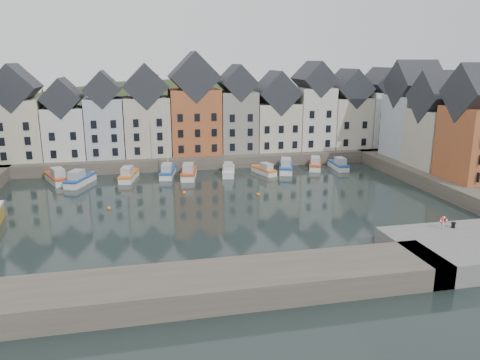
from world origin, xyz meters
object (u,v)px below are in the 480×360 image
object	(u,v)px
boat_d	(168,172)
life_ring_post	(443,221)
boat_a	(57,178)
mooring_bollard	(453,225)

from	to	relation	value
boat_d	life_ring_post	bearing A→B (deg)	-43.92
boat_d	life_ring_post	distance (m)	43.45
boat_a	life_ring_post	distance (m)	54.67
boat_a	life_ring_post	xyz separation A→B (m)	(41.75, -35.23, 2.07)
boat_d	mooring_bollard	xyz separation A→B (m)	(26.13, -35.50, 1.50)
boat_d	life_ring_post	size ratio (longest dim) A/B	9.61
mooring_bollard	boat_a	bearing A→B (deg)	140.70
boat_a	boat_d	size ratio (longest dim) A/B	0.58
mooring_bollard	life_ring_post	distance (m)	1.35
boat_a	mooring_bollard	bearing A→B (deg)	-62.16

